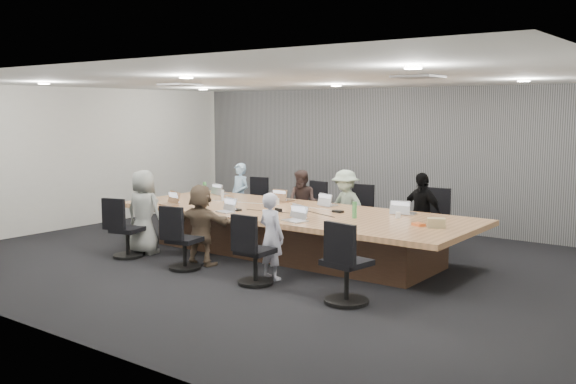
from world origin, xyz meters
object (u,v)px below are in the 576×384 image
Objects in this scene: conference_table at (292,231)px; snack_packet at (418,224)px; laptop_1 at (285,200)px; laptop_4 at (169,205)px; chair_4 at (127,234)px; bottle_green_left at (205,188)px; laptop_6 at (295,221)px; stapler at (278,210)px; person_4 at (144,212)px; person_3 at (421,213)px; chair_7 at (347,269)px; canvas_bag at (436,223)px; chair_1 at (313,214)px; chair_2 at (355,218)px; chair_5 at (185,245)px; laptop_3 at (406,213)px; chair_0 at (251,207)px; laptop_0 at (221,194)px; mug_brown at (172,195)px; person_6 at (271,236)px; chair_3 at (430,225)px; person_1 at (303,204)px; chair_6 at (255,257)px; person_2 at (345,207)px; laptop_2 at (328,205)px; bottle_green_right at (355,210)px; person_5 at (201,225)px; person_0 at (240,196)px; laptop_5 at (225,212)px.

conference_table is 2.28m from snack_packet.
laptop_4 is at bearing 49.95° from laptop_1.
bottle_green_left is at bearing 86.57° from chair_4.
laptop_6 reaches higher than chair_4.
bottle_green_left is at bearing 177.57° from stapler.
laptop_1 is at bearing -130.23° from person_4.
chair_7 is at bearing -69.19° from person_3.
chair_4 is 4.84m from canvas_bag.
chair_2 is (0.93, 0.00, 0.01)m from chair_1.
conference_table is at bearing 56.43° from chair_5.
laptop_3 is 0.92× the size of laptop_6.
chair_0 is 0.97m from laptop_0.
conference_table is at bearing 2.67° from mug_brown.
bottle_green_left reaches higher than chair_1.
bottle_green_left is (-3.14, 1.93, 0.25)m from person_6.
conference_table is at bearing 40.53° from chair_3.
person_1 is at bearing -124.84° from person_4.
laptop_1 is (-1.39, 2.50, 0.37)m from chair_6.
laptop_3 is (2.37, 0.00, 0.00)m from laptop_1.
person_1 reaches higher than chair_2.
laptop_3 is at bearing 12.17° from mug_brown.
conference_table is at bearing -71.00° from person_1.
chair_2 is 2.64× the size of laptop_1.
laptop_0 is at bearing -157.95° from person_2.
laptop_2 is at bearing -80.50° from person_2.
chair_1 is at bearing 138.43° from chair_7.
person_6 is 4.88× the size of bottle_green_right.
mug_brown is at bearing -10.60° from person_6.
chair_0 is 2.52× the size of laptop_0.
laptop_1 is 2.15m from person_5.
person_4 reaches higher than conference_table.
person_4 is at bearing -77.15° from laptop_4.
bottle_green_left reaches higher than chair_2.
bottle_green_left is at bearing 14.13° from laptop_2.
chair_4 is at bearing -122.45° from person_1.
person_6 is (-0.99, -3.05, 0.17)m from chair_3.
canvas_bag is at bearing 169.73° from laptop_2.
laptop_4 is at bearing -126.16° from person_2.
canvas_bag is at bearing 84.74° from chair_7.
laptop_2 is (0.90, 2.50, 0.38)m from chair_5.
chair_1 is at bearing 75.85° from laptop_4.
snack_packet reaches higher than chair_5.
chair_6 is 0.56× the size of person_3.
chair_1 is 0.60× the size of person_2.
person_0 is (-2.28, 1.35, 0.25)m from conference_table.
laptop_1 is 1.26× the size of bottle_green_left.
bottle_green_left reaches higher than laptop_5.
chair_7 is at bearing 112.99° from chair_2.
person_3 reaches higher than chair_3.
chair_2 reaches higher than laptop_2.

